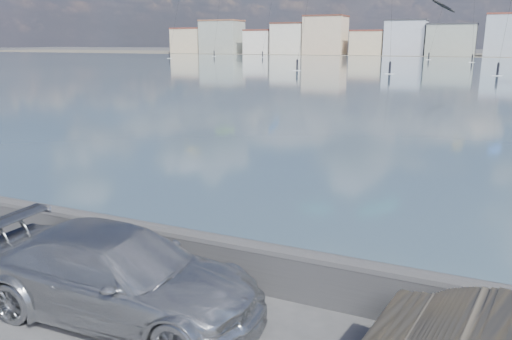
% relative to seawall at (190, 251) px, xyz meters
% --- Properties ---
extents(ground, '(700.00, 700.00, 0.00)m').
position_rel_seawall_xyz_m(ground, '(0.00, -2.70, -0.58)').
color(ground, '#333335').
rests_on(ground, ground).
extents(bay_water, '(500.00, 177.00, 0.00)m').
position_rel_seawall_xyz_m(bay_water, '(0.00, 88.80, -0.58)').
color(bay_water, '#354F63').
rests_on(bay_water, ground).
extents(far_shore_strip, '(500.00, 60.00, 0.00)m').
position_rel_seawall_xyz_m(far_shore_strip, '(0.00, 197.30, -0.57)').
color(far_shore_strip, '#4C473D').
rests_on(far_shore_strip, ground).
extents(seawall, '(400.00, 0.36, 1.08)m').
position_rel_seawall_xyz_m(seawall, '(0.00, 0.00, 0.00)').
color(seawall, '#28282B').
rests_on(seawall, ground).
extents(far_buildings, '(240.79, 13.26, 14.60)m').
position_rel_seawall_xyz_m(far_buildings, '(1.31, 183.30, 5.44)').
color(far_buildings, beige).
rests_on(far_buildings, ground).
extents(car_silver, '(5.73, 2.50, 1.64)m').
position_rel_seawall_xyz_m(car_silver, '(-0.34, -1.93, 0.24)').
color(car_silver, '#ABAEB3').
rests_on(car_silver, ground).
extents(kitesurfer_11, '(7.73, 11.96, 17.33)m').
position_rel_seawall_xyz_m(kitesurfer_11, '(-7.11, 149.28, 13.96)').
color(kitesurfer_11, black).
rests_on(kitesurfer_11, ground).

